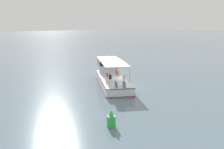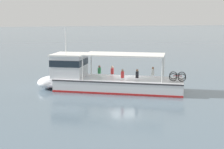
{
  "view_description": "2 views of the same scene",
  "coord_description": "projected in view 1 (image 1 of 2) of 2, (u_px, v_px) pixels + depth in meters",
  "views": [
    {
      "loc": [
        -24.23,
        19.89,
        8.19
      ],
      "look_at": [
        1.46,
        0.98,
        1.4
      ],
      "focal_mm": 39.82,
      "sensor_mm": 36.0,
      "label": 1
    },
    {
      "loc": [
        8.88,
        27.34,
        6.23
      ],
      "look_at": [
        1.46,
        0.98,
        1.4
      ],
      "focal_mm": 52.2,
      "sensor_mm": 36.0,
      "label": 2
    }
  ],
  "objects": [
    {
      "name": "ground_plane",
      "position": [
        125.0,
        86.0,
        32.32
      ],
      "size": [
        400.0,
        400.0,
        0.0
      ],
      "primitive_type": "plane",
      "color": "slate"
    },
    {
      "name": "ferry_main",
      "position": [
        111.0,
        76.0,
        33.68
      ],
      "size": [
        12.72,
        8.54,
        5.32
      ],
      "color": "silver",
      "rests_on": "ground"
    },
    {
      "name": "channel_buoy",
      "position": [
        111.0,
        120.0,
        19.64
      ],
      "size": [
        0.7,
        0.7,
        1.4
      ],
      "color": "green",
      "rests_on": "ground"
    }
  ]
}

